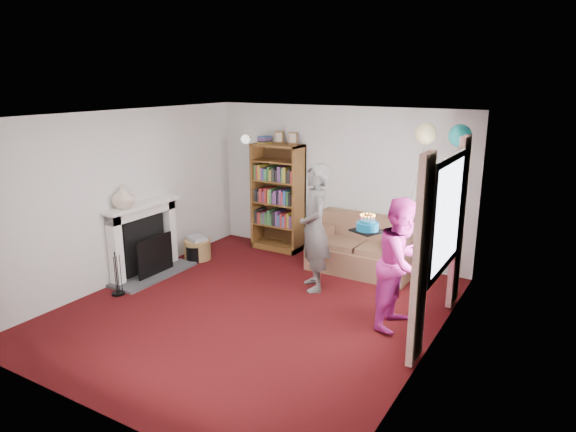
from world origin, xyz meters
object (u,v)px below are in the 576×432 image
Objects in this scene: sofa at (363,250)px; birthday_cake at (367,226)px; person_magenta at (402,263)px; person_striped at (315,228)px; bookcase at (279,198)px.

birthday_cake is at bearing -66.28° from sofa.
birthday_cake is (0.55, -1.28, 0.79)m from sofa.
birthday_cake is (-0.55, 0.24, 0.32)m from person_magenta.
bookcase is at bearing -172.55° from person_striped.
person_striped is 1.51m from person_magenta.
person_striped is at bearing 74.80° from person_magenta.
bookcase is 1.81m from sofa.
person_magenta is at bearing -32.13° from bookcase.
bookcase is 1.14× the size of person_striped.
birthday_cake is at bearing 35.18° from person_striped.
person_striped reaches higher than birthday_cake.
bookcase is at bearing 146.04° from birthday_cake.
bookcase is at bearing 61.28° from person_magenta.
bookcase is at bearing 172.47° from sofa.
bookcase is 1.88m from person_striped.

